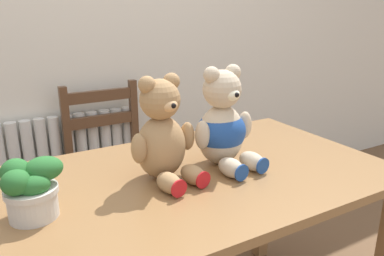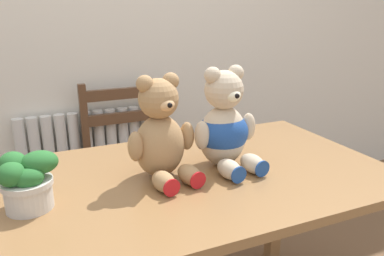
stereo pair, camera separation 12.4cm
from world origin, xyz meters
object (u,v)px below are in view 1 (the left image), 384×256
teddy_bear_right (223,126)px  potted_plant (31,187)px  teddy_bear_left (163,135)px  wooden_chair_behind (113,170)px

teddy_bear_right → potted_plant: 0.64m
teddy_bear_left → potted_plant: teddy_bear_left is taller
teddy_bear_right → potted_plant: bearing=-1.7°
teddy_bear_left → potted_plant: bearing=-2.3°
teddy_bear_right → potted_plant: (-0.63, -0.05, -0.05)m
teddy_bear_left → teddy_bear_right: (0.23, 0.00, -0.01)m
wooden_chair_behind → potted_plant: size_ratio=5.53×
teddy_bear_left → teddy_bear_right: size_ratio=0.97×
wooden_chair_behind → teddy_bear_left: size_ratio=2.66×
wooden_chair_behind → teddy_bear_left: teddy_bear_left is taller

